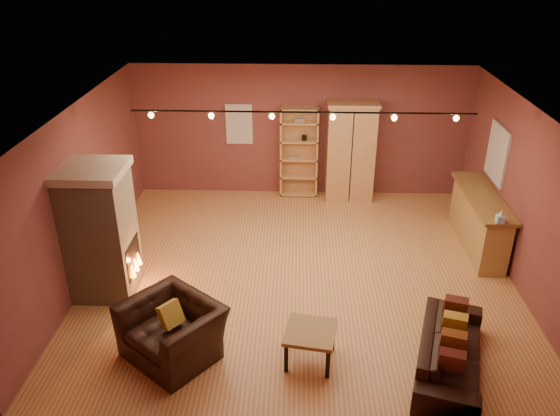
{
  "coord_description": "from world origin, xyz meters",
  "views": [
    {
      "loc": [
        -0.06,
        -7.77,
        5.08
      ],
      "look_at": [
        -0.34,
        0.2,
        1.1
      ],
      "focal_mm": 35.0,
      "sensor_mm": 36.0,
      "label": 1
    }
  ],
  "objects_px": {
    "bookcase": "(299,151)",
    "armoire": "(351,151)",
    "fireplace": "(101,231)",
    "loveseat": "(451,345)",
    "armchair": "(172,322)",
    "coffee_table": "(310,335)",
    "bar_counter": "(479,221)"
  },
  "relations": [
    {
      "from": "bookcase",
      "to": "coffee_table",
      "type": "height_order",
      "value": "bookcase"
    },
    {
      "from": "armchair",
      "to": "bar_counter",
      "type": "bearing_deg",
      "value": 70.58
    },
    {
      "from": "bookcase",
      "to": "armchair",
      "type": "relative_size",
      "value": 1.38
    },
    {
      "from": "fireplace",
      "to": "coffee_table",
      "type": "bearing_deg",
      "value": -25.67
    },
    {
      "from": "fireplace",
      "to": "bar_counter",
      "type": "relative_size",
      "value": 0.99
    },
    {
      "from": "armoire",
      "to": "bar_counter",
      "type": "bearing_deg",
      "value": -43.11
    },
    {
      "from": "armoire",
      "to": "loveseat",
      "type": "xyz_separation_m",
      "value": [
        0.9,
        -5.22,
        -0.67
      ]
    },
    {
      "from": "fireplace",
      "to": "bookcase",
      "type": "xyz_separation_m",
      "value": [
        3.01,
        3.75,
        -0.07
      ]
    },
    {
      "from": "bookcase",
      "to": "coffee_table",
      "type": "xyz_separation_m",
      "value": [
        0.18,
        -5.28,
        -0.58
      ]
    },
    {
      "from": "fireplace",
      "to": "loveseat",
      "type": "bearing_deg",
      "value": -18.23
    },
    {
      "from": "armoire",
      "to": "coffee_table",
      "type": "height_order",
      "value": "armoire"
    },
    {
      "from": "bar_counter",
      "to": "armchair",
      "type": "xyz_separation_m",
      "value": [
        -4.89,
        -3.03,
        0.0
      ]
    },
    {
      "from": "fireplace",
      "to": "armchair",
      "type": "xyz_separation_m",
      "value": [
        1.35,
        -1.47,
        -0.53
      ]
    },
    {
      "from": "loveseat",
      "to": "armchair",
      "type": "bearing_deg",
      "value": 103.94
    },
    {
      "from": "loveseat",
      "to": "coffee_table",
      "type": "distance_m",
      "value": 1.81
    },
    {
      "from": "bookcase",
      "to": "loveseat",
      "type": "relative_size",
      "value": 0.96
    },
    {
      "from": "bookcase",
      "to": "loveseat",
      "type": "distance_m",
      "value": 5.77
    },
    {
      "from": "armoire",
      "to": "fireplace",
      "type": "bearing_deg",
      "value": -138.75
    },
    {
      "from": "armoire",
      "to": "coffee_table",
      "type": "xyz_separation_m",
      "value": [
        -0.9,
        -5.11,
        -0.65
      ]
    },
    {
      "from": "bookcase",
      "to": "armoire",
      "type": "height_order",
      "value": "armoire"
    },
    {
      "from": "bookcase",
      "to": "armchair",
      "type": "xyz_separation_m",
      "value": [
        -1.66,
        -5.21,
        -0.47
      ]
    },
    {
      "from": "bar_counter",
      "to": "armchair",
      "type": "distance_m",
      "value": 5.75
    },
    {
      "from": "coffee_table",
      "to": "loveseat",
      "type": "bearing_deg",
      "value": -3.56
    },
    {
      "from": "loveseat",
      "to": "fireplace",
      "type": "bearing_deg",
      "value": 88.42
    },
    {
      "from": "loveseat",
      "to": "armchair",
      "type": "relative_size",
      "value": 1.43
    },
    {
      "from": "armoire",
      "to": "armchair",
      "type": "bearing_deg",
      "value": -118.42
    },
    {
      "from": "bookcase",
      "to": "bar_counter",
      "type": "distance_m",
      "value": 3.93
    },
    {
      "from": "fireplace",
      "to": "bookcase",
      "type": "height_order",
      "value": "fireplace"
    },
    {
      "from": "bookcase",
      "to": "armoire",
      "type": "xyz_separation_m",
      "value": [
        1.08,
        -0.16,
        0.07
      ]
    },
    {
      "from": "bookcase",
      "to": "bar_counter",
      "type": "relative_size",
      "value": 0.91
    },
    {
      "from": "bookcase",
      "to": "armchair",
      "type": "distance_m",
      "value": 5.49
    },
    {
      "from": "armoire",
      "to": "loveseat",
      "type": "bearing_deg",
      "value": -80.22
    }
  ]
}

